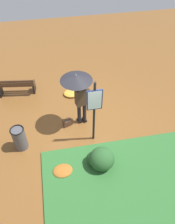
{
  "coord_description": "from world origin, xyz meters",
  "views": [
    {
      "loc": [
        0.85,
        5.05,
        5.86
      ],
      "look_at": [
        -0.06,
        0.2,
        0.85
      ],
      "focal_mm": 36.29,
      "sensor_mm": 36.0,
      "label": 1
    }
  ],
  "objects": [
    {
      "name": "grass_verge",
      "position": [
        -0.88,
        2.87,
        0.03
      ],
      "size": [
        4.8,
        4.0,
        0.05
      ],
      "color": "#2D662D",
      "rests_on": "ground_plane"
    },
    {
      "name": "leaf_pile_near_person",
      "position": [
        0.94,
        1.63,
        0.06
      ],
      "size": [
        0.57,
        0.45,
        0.12
      ],
      "color": "#A86023",
      "rests_on": "ground_plane"
    },
    {
      "name": "info_sign_post",
      "position": [
        -0.18,
        0.6,
        1.44
      ],
      "size": [
        0.44,
        0.07,
        2.3
      ],
      "color": "black",
      "rests_on": "ground_plane"
    },
    {
      "name": "park_bench",
      "position": [
        2.28,
        -2.12,
        0.4
      ],
      "size": [
        1.4,
        0.55,
        0.75
      ],
      "color": "black",
      "rests_on": "ground_plane"
    },
    {
      "name": "leaf_pile_by_bench",
      "position": [
        0.22,
        -1.69,
        0.07
      ],
      "size": [
        0.63,
        0.51,
        0.14
      ],
      "color": "gold",
      "rests_on": "ground_plane"
    },
    {
      "name": "handbag",
      "position": [
        0.58,
        -0.12,
        0.13
      ],
      "size": [
        0.33,
        0.23,
        0.37
      ],
      "color": "#4C3323",
      "rests_on": "ground_plane"
    },
    {
      "name": "shrub_cluster",
      "position": [
        -0.17,
        1.59,
        0.3
      ],
      "size": [
        0.79,
        0.72,
        0.65
      ],
      "color": "#285628",
      "rests_on": "ground_plane"
    },
    {
      "name": "trash_bin",
      "position": [
        2.1,
        0.51,
        0.42
      ],
      "size": [
        0.42,
        0.42,
        0.83
      ],
      "color": "#4C4C51",
      "rests_on": "ground_plane"
    },
    {
      "name": "person_with_umbrella",
      "position": [
        0.15,
        -0.18,
        1.55
      ],
      "size": [
        0.96,
        0.96,
        2.04
      ],
      "color": "black",
      "rests_on": "ground_plane"
    },
    {
      "name": "ground_plane",
      "position": [
        0.0,
        0.0,
        0.0
      ],
      "size": [
        18.0,
        18.0,
        0.0
      ],
      "primitive_type": "plane",
      "color": "brown"
    }
  ]
}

